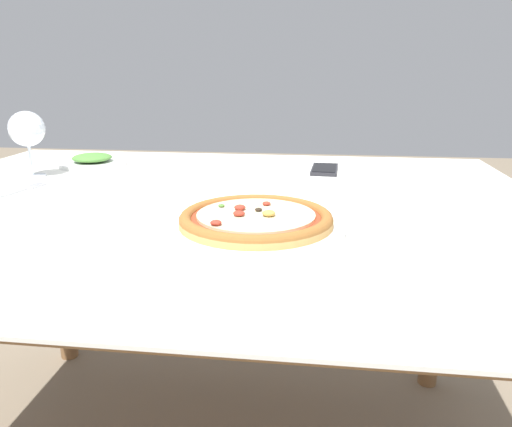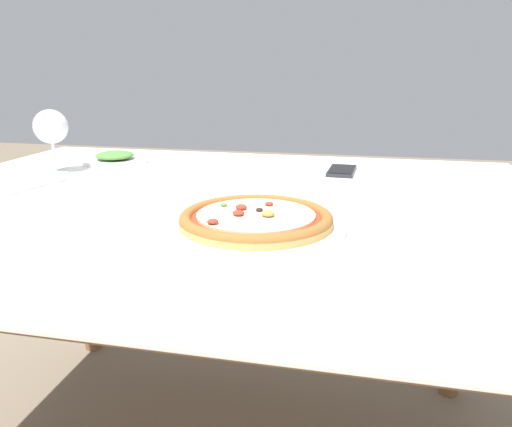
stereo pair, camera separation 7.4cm
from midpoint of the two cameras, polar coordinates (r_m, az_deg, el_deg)
name	(u,v)px [view 2 (the right image)]	position (r m, az deg, el deg)	size (l,w,h in m)	color
dining_table	(213,229)	(1.11, -3.07, -1.81)	(1.49, 1.18, 0.74)	brown
pizza_plate	(256,221)	(0.88, 2.41, -0.86)	(0.32, 0.32, 0.04)	white
fork	(39,186)	(1.29, -22.09, 2.90)	(0.05, 0.17, 0.00)	silver
wine_glass_far_left	(51,128)	(1.44, -21.04, 9.12)	(0.09, 0.09, 0.17)	silver
cell_phone	(342,171)	(1.39, 11.31, 4.82)	(0.08, 0.15, 0.01)	#232328
side_plate	(115,158)	(1.56, -14.51, 6.11)	(0.19, 0.19, 0.03)	white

